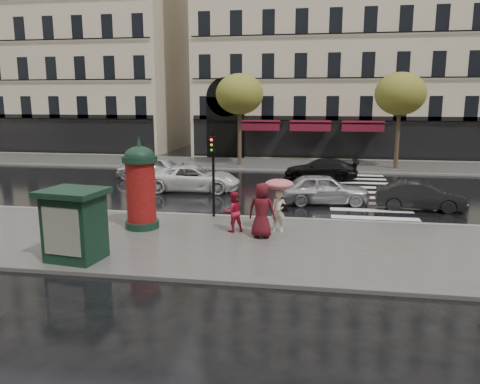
% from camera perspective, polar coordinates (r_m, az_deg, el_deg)
% --- Properties ---
extents(ground, '(160.00, 160.00, 0.00)m').
position_cam_1_polar(ground, '(16.65, -3.22, -5.81)').
color(ground, black).
rests_on(ground, ground).
extents(near_sidewalk, '(90.00, 7.00, 0.12)m').
position_cam_1_polar(near_sidewalk, '(16.16, -3.60, -6.12)').
color(near_sidewalk, '#474744').
rests_on(near_sidewalk, ground).
extents(far_sidewalk, '(90.00, 6.00, 0.12)m').
position_cam_1_polar(far_sidewalk, '(35.03, 3.45, 3.40)').
color(far_sidewalk, '#474744').
rests_on(far_sidewalk, ground).
extents(near_kerb, '(90.00, 0.25, 0.14)m').
position_cam_1_polar(near_kerb, '(19.46, -1.33, -3.04)').
color(near_kerb, slate).
rests_on(near_kerb, ground).
extents(far_kerb, '(90.00, 0.25, 0.14)m').
position_cam_1_polar(far_kerb, '(32.08, 2.91, 2.68)').
color(far_kerb, slate).
rests_on(far_kerb, ground).
extents(zebra_crossing, '(3.60, 11.75, 0.01)m').
position_cam_1_polar(zebra_crossing, '(25.73, 14.70, 0.00)').
color(zebra_crossing, silver).
rests_on(zebra_crossing, ground).
extents(bldg_far_corner, '(26.00, 14.00, 22.90)m').
position_cam_1_polar(bldg_far_corner, '(46.04, 12.99, 19.09)').
color(bldg_far_corner, '#B7A88C').
rests_on(bldg_far_corner, ground).
extents(bldg_far_left, '(24.00, 14.00, 22.90)m').
position_cam_1_polar(bldg_far_left, '(52.55, -20.89, 17.66)').
color(bldg_far_left, '#B7A88C').
rests_on(bldg_far_left, ground).
extents(tree_far_left, '(3.40, 3.40, 6.64)m').
position_cam_1_polar(tree_far_left, '(33.97, -0.05, 11.81)').
color(tree_far_left, '#38281C').
rests_on(tree_far_left, ground).
extents(tree_far_right, '(3.40, 3.40, 6.64)m').
position_cam_1_polar(tree_far_right, '(33.98, 18.96, 11.21)').
color(tree_far_right, '#38281C').
rests_on(tree_far_right, ground).
extents(woman_umbrella, '(1.04, 1.04, 2.01)m').
position_cam_1_polar(woman_umbrella, '(16.94, 4.78, -0.49)').
color(woman_umbrella, beige).
rests_on(woman_umbrella, near_sidewalk).
extents(woman_red, '(0.91, 0.86, 1.50)m').
position_cam_1_polar(woman_red, '(16.99, -0.84, -2.40)').
color(woman_red, '#B31631').
rests_on(woman_red, near_sidewalk).
extents(man_burgundy, '(1.02, 0.73, 1.94)m').
position_cam_1_polar(man_burgundy, '(16.25, 2.67, -2.24)').
color(man_burgundy, '#4D0F16').
rests_on(man_burgundy, near_sidewalk).
extents(morris_column, '(1.29, 1.29, 3.47)m').
position_cam_1_polar(morris_column, '(17.68, -12.02, 0.93)').
color(morris_column, black).
rests_on(morris_column, near_sidewalk).
extents(traffic_light, '(0.23, 0.34, 3.72)m').
position_cam_1_polar(traffic_light, '(18.87, -3.33, 3.62)').
color(traffic_light, black).
rests_on(traffic_light, near_sidewalk).
extents(newsstand, '(1.98, 1.74, 2.16)m').
position_cam_1_polar(newsstand, '(14.83, -19.51, -3.67)').
color(newsstand, black).
rests_on(newsstand, near_sidewalk).
extents(car_silver, '(4.41, 2.25, 1.44)m').
position_cam_1_polar(car_silver, '(22.32, 10.18, 0.37)').
color(car_silver, '#B7B6BC').
rests_on(car_silver, ground).
extents(car_darkgrey, '(3.93, 1.66, 1.26)m').
position_cam_1_polar(car_darkgrey, '(22.37, 21.11, -0.43)').
color(car_darkgrey, black).
rests_on(car_darkgrey, ground).
extents(car_white, '(5.07, 2.59, 1.37)m').
position_cam_1_polar(car_white, '(25.19, -5.62, 1.66)').
color(car_white, white).
rests_on(car_white, ground).
extents(car_black, '(4.43, 1.80, 1.28)m').
position_cam_1_polar(car_black, '(29.05, 9.84, 2.76)').
color(car_black, black).
rests_on(car_black, ground).
extents(car_far_silver, '(4.28, 1.92, 1.43)m').
position_cam_1_polar(car_far_silver, '(29.32, -10.88, 2.94)').
color(car_far_silver, silver).
rests_on(car_far_silver, ground).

